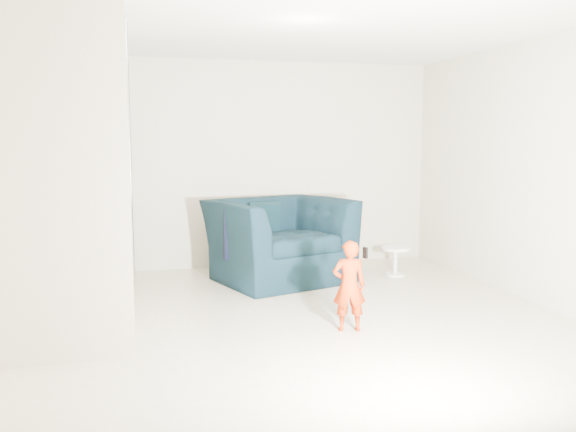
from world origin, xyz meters
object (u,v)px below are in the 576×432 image
(staircase, at_px, (74,221))
(side_table, at_px, (395,256))
(toddler, at_px, (349,286))
(armchair, at_px, (279,240))

(staircase, bearing_deg, side_table, 17.28)
(side_table, distance_m, staircase, 3.89)
(toddler, distance_m, side_table, 2.35)
(armchair, bearing_deg, staircase, -168.18)
(side_table, xyz_separation_m, staircase, (-3.65, -1.14, 0.71))
(toddler, bearing_deg, staircase, -8.16)
(side_table, height_order, staircase, staircase)
(staircase, bearing_deg, toddler, -19.02)
(armchair, bearing_deg, toddler, -104.16)
(toddler, bearing_deg, armchair, -75.42)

